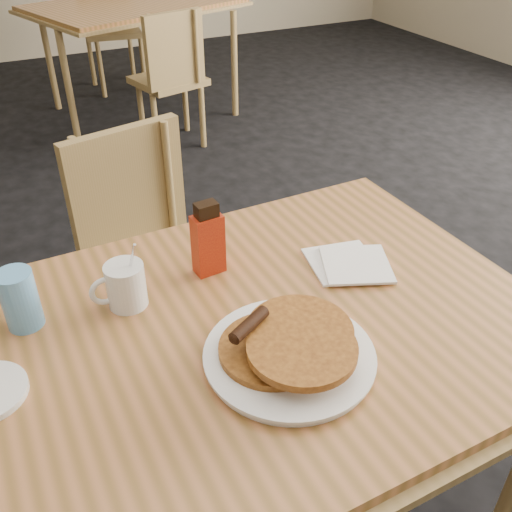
{
  "coord_description": "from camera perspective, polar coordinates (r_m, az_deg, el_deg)",
  "views": [
    {
      "loc": [
        -0.39,
        -0.82,
        1.49
      ],
      "look_at": [
        0.03,
        0.03,
        0.84
      ],
      "focal_mm": 40.0,
      "sensor_mm": 36.0,
      "label": 1
    }
  ],
  "objects": [
    {
      "name": "chair_neighbor_near",
      "position": [
        3.6,
        -8.45,
        17.99
      ],
      "size": [
        0.45,
        0.46,
        0.83
      ],
      "rotation": [
        0.0,
        0.0,
        0.24
      ],
      "color": "#997948",
      "rests_on": "floor"
    },
    {
      "name": "floor",
      "position": [
        1.75,
        -0.46,
        -24.14
      ],
      "size": [
        10.0,
        10.0,
        0.0
      ],
      "primitive_type": "plane",
      "color": "black",
      "rests_on": "ground"
    },
    {
      "name": "napkin_stack",
      "position": [
        1.29,
        9.3,
        -0.74
      ],
      "size": [
        0.2,
        0.21,
        0.01
      ],
      "rotation": [
        0.0,
        0.0,
        -0.19
      ],
      "color": "white",
      "rests_on": "main_table"
    },
    {
      "name": "pancake_plate",
      "position": [
        1.03,
        3.38,
        -9.35
      ],
      "size": [
        0.31,
        0.31,
        0.09
      ],
      "rotation": [
        0.0,
        0.0,
        0.06
      ],
      "color": "white",
      "rests_on": "main_table"
    },
    {
      "name": "chair_neighbor_far",
      "position": [
        4.92,
        -14.6,
        22.28
      ],
      "size": [
        0.47,
        0.47,
        0.91
      ],
      "rotation": [
        0.0,
        0.0,
        -0.17
      ],
      "color": "#997948",
      "rests_on": "floor"
    },
    {
      "name": "syrup_bottle",
      "position": [
        1.22,
        -4.82,
        1.53
      ],
      "size": [
        0.07,
        0.05,
        0.17
      ],
      "rotation": [
        0.0,
        0.0,
        0.08
      ],
      "color": "maroon",
      "rests_on": "main_table"
    },
    {
      "name": "chair_main_far",
      "position": [
        1.84,
        -11.4,
        1.31
      ],
      "size": [
        0.46,
        0.47,
        0.85
      ],
      "rotation": [
        0.0,
        0.0,
        0.23
      ],
      "color": "#997948",
      "rests_on": "floor"
    },
    {
      "name": "main_table",
      "position": [
        1.14,
        -2.29,
        -8.89
      ],
      "size": [
        1.3,
        0.89,
        0.75
      ],
      "rotation": [
        0.0,
        0.0,
        0.02
      ],
      "color": "#AC6A3D",
      "rests_on": "floor"
    },
    {
      "name": "coffee_mug",
      "position": [
        1.17,
        -13.01,
        -2.84
      ],
      "size": [
        0.11,
        0.08,
        0.15
      ],
      "rotation": [
        0.0,
        0.0,
        0.16
      ],
      "color": "white",
      "rests_on": "main_table"
    },
    {
      "name": "neighbor_table",
      "position": [
        4.21,
        -12.06,
        23.07
      ],
      "size": [
        1.54,
        1.26,
        0.75
      ],
      "rotation": [
        0.0,
        0.0,
        0.31
      ],
      "color": "#AC6A3D",
      "rests_on": "floor"
    },
    {
      "name": "blue_tumbler",
      "position": [
        1.17,
        -22.55,
        -4.04
      ],
      "size": [
        0.07,
        0.07,
        0.12
      ],
      "primitive_type": "cylinder",
      "rotation": [
        0.0,
        0.0,
        0.07
      ],
      "color": "#5DA1DB",
      "rests_on": "main_table"
    }
  ]
}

